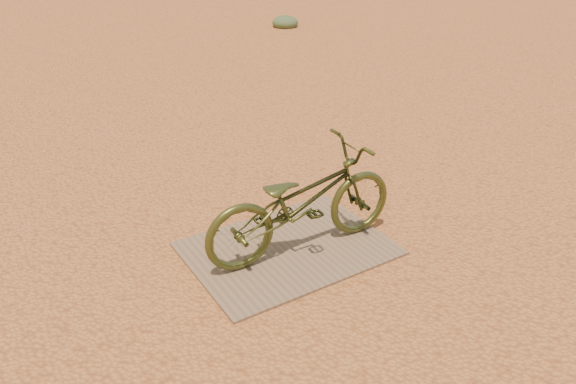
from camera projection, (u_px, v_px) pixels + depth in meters
ground at (333, 229)px, 5.07m from camera, size 120.00×120.00×0.00m
plywood_board at (288, 248)px, 4.78m from camera, size 1.66×1.21×0.02m
bicycle at (302, 201)px, 4.55m from camera, size 1.75×0.68×0.91m
kale_b at (285, 27)px, 12.98m from camera, size 0.60×0.60×0.33m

